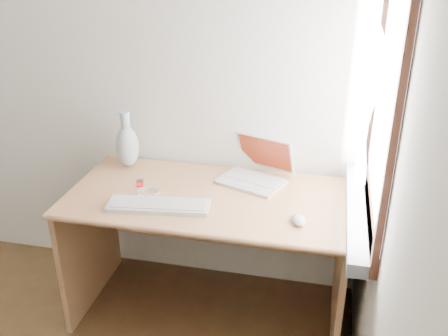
% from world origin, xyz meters
% --- Properties ---
extents(back_wall, '(3.50, 0.04, 2.60)m').
position_xyz_m(back_wall, '(0.00, 1.75, 1.30)').
color(back_wall, white).
rests_on(back_wall, floor).
extents(right_wall, '(0.04, 3.50, 2.60)m').
position_xyz_m(right_wall, '(1.75, 0.00, 1.30)').
color(right_wall, white).
rests_on(right_wall, floor).
extents(window, '(0.11, 0.99, 1.10)m').
position_xyz_m(window, '(1.72, 1.30, 1.28)').
color(window, white).
rests_on(window, right_wall).
extents(desk, '(1.40, 0.70, 0.74)m').
position_xyz_m(desk, '(0.97, 1.46, 0.53)').
color(desk, tan).
rests_on(desk, floor).
extents(laptop, '(0.38, 0.37, 0.22)m').
position_xyz_m(laptop, '(1.16, 1.60, 0.79)').
color(laptop, silver).
rests_on(laptop, desk).
extents(external_keyboard, '(0.50, 0.21, 0.02)m').
position_xyz_m(external_keyboard, '(0.77, 1.21, 0.75)').
color(external_keyboard, white).
rests_on(external_keyboard, desk).
extents(mouse, '(0.09, 0.12, 0.04)m').
position_xyz_m(mouse, '(1.43, 1.21, 0.76)').
color(mouse, silver).
rests_on(mouse, desk).
extents(ipod, '(0.06, 0.09, 0.01)m').
position_xyz_m(ipod, '(0.59, 1.42, 0.74)').
color(ipod, red).
rests_on(ipod, desk).
extents(cable_coil, '(0.15, 0.15, 0.01)m').
position_xyz_m(cable_coil, '(0.68, 1.35, 0.74)').
color(cable_coil, white).
rests_on(cable_coil, desk).
extents(remote, '(0.04, 0.08, 0.01)m').
position_xyz_m(remote, '(0.65, 1.27, 0.74)').
color(remote, white).
rests_on(remote, desk).
extents(vase, '(0.13, 0.13, 0.32)m').
position_xyz_m(vase, '(0.45, 1.62, 0.87)').
color(vase, '#B1C4CC').
rests_on(vase, desk).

